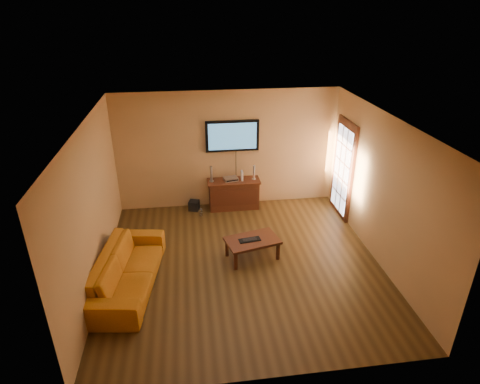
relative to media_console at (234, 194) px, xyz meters
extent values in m
plane|color=#39270F|center=(-0.11, -2.26, -0.35)|extent=(5.00, 5.00, 0.00)
plane|color=tan|center=(-0.11, 0.24, 1.00)|extent=(5.00, 0.00, 5.00)
plane|color=tan|center=(-2.61, -2.26, 1.00)|extent=(0.00, 5.00, 5.00)
plane|color=tan|center=(2.39, -2.26, 1.00)|extent=(0.00, 5.00, 5.00)
plane|color=white|center=(-0.11, -2.26, 2.35)|extent=(5.00, 5.00, 0.00)
cube|color=#3D1A0E|center=(2.35, -0.56, 0.70)|extent=(0.06, 1.02, 2.22)
cube|color=white|center=(2.32, -0.56, 0.70)|extent=(0.01, 0.79, 1.89)
cube|color=#3D1A0E|center=(0.00, 0.01, -0.02)|extent=(1.13, 0.43, 0.65)
cube|color=black|center=(0.00, -0.21, 0.01)|extent=(1.04, 0.02, 0.39)
cube|color=#3D1A0E|center=(0.00, 0.01, 0.32)|extent=(1.20, 0.46, 0.04)
cube|color=black|center=(0.00, 0.19, 1.34)|extent=(1.19, 0.07, 0.70)
cube|color=teal|center=(0.00, 0.15, 1.34)|extent=(1.07, 0.01, 0.60)
cube|color=#3D1A0E|center=(0.10, -2.07, 0.03)|extent=(1.08, 0.80, 0.05)
cube|color=#3D1A0E|center=(-0.26, -2.40, -0.17)|extent=(0.06, 0.06, 0.35)
cube|color=#3D1A0E|center=(0.56, -2.19, -0.17)|extent=(0.06, 0.06, 0.35)
cube|color=#3D1A0E|center=(-0.37, -1.95, -0.17)|extent=(0.06, 0.06, 0.35)
cube|color=#3D1A0E|center=(0.45, -1.74, -0.17)|extent=(0.06, 0.06, 0.35)
imported|color=#B66814|center=(-2.12, -2.60, 0.08)|extent=(0.95, 2.28, 0.86)
cylinder|color=silver|center=(-0.51, 0.02, 0.35)|extent=(0.10, 0.10, 0.01)
cylinder|color=silver|center=(-0.51, 0.02, 0.53)|extent=(0.06, 0.06, 0.35)
cylinder|color=silver|center=(0.47, 0.02, 0.35)|extent=(0.09, 0.09, 0.01)
cylinder|color=silver|center=(0.47, 0.02, 0.52)|extent=(0.05, 0.05, 0.32)
cube|color=silver|center=(-0.07, 0.02, 0.38)|extent=(0.35, 0.28, 0.07)
cube|color=white|center=(0.19, 0.01, 0.45)|extent=(0.05, 0.16, 0.22)
cube|color=black|center=(-0.93, 0.00, -0.24)|extent=(0.28, 0.28, 0.22)
cylinder|color=white|center=(-0.79, -0.32, -0.26)|extent=(0.07, 0.07, 0.18)
sphere|color=white|center=(-0.79, -0.32, -0.16)|extent=(0.04, 0.04, 0.04)
cube|color=black|center=(0.04, -2.09, 0.06)|extent=(0.42, 0.21, 0.02)
cube|color=black|center=(0.04, -2.09, 0.07)|extent=(0.27, 0.14, 0.01)
camera|label=1|loc=(-0.99, -8.31, 4.08)|focal=30.00mm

